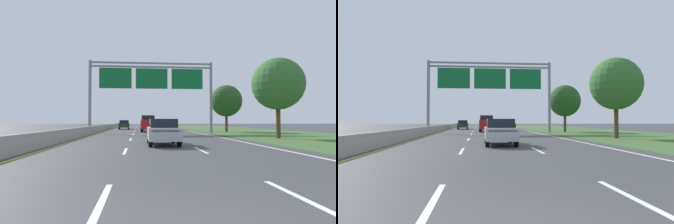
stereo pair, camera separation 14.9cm
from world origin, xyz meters
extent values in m
plane|color=#3D3D3F|center=(0.00, 35.00, 0.00)|extent=(220.00, 220.00, 0.00)
cube|color=white|center=(-1.85, 1.50, 0.00)|extent=(0.14, 3.00, 0.01)
cube|color=white|center=(-1.85, 10.50, 0.00)|extent=(0.14, 3.00, 0.01)
cube|color=white|center=(-1.85, 19.50, 0.00)|extent=(0.14, 3.00, 0.01)
cube|color=white|center=(-1.85, 28.50, 0.00)|extent=(0.14, 3.00, 0.01)
cube|color=white|center=(-1.85, 37.50, 0.00)|extent=(0.14, 3.00, 0.01)
cube|color=white|center=(-1.85, 46.50, 0.00)|extent=(0.14, 3.00, 0.01)
cube|color=white|center=(-1.85, 55.50, 0.00)|extent=(0.14, 3.00, 0.01)
cube|color=white|center=(-1.85, 64.50, 0.00)|extent=(0.14, 3.00, 0.01)
cube|color=white|center=(-1.85, 73.50, 0.00)|extent=(0.14, 3.00, 0.01)
cube|color=white|center=(-1.85, 82.50, 0.00)|extent=(0.14, 3.00, 0.01)
cube|color=white|center=(1.85, 1.50, 0.00)|extent=(0.14, 3.00, 0.01)
cube|color=white|center=(1.85, 10.50, 0.00)|extent=(0.14, 3.00, 0.01)
cube|color=white|center=(1.85, 19.50, 0.00)|extent=(0.14, 3.00, 0.01)
cube|color=white|center=(1.85, 28.50, 0.00)|extent=(0.14, 3.00, 0.01)
cube|color=white|center=(1.85, 37.50, 0.00)|extent=(0.14, 3.00, 0.01)
cube|color=white|center=(1.85, 46.50, 0.00)|extent=(0.14, 3.00, 0.01)
cube|color=white|center=(1.85, 55.50, 0.00)|extent=(0.14, 3.00, 0.01)
cube|color=white|center=(1.85, 64.50, 0.00)|extent=(0.14, 3.00, 0.01)
cube|color=white|center=(1.85, 73.50, 0.00)|extent=(0.14, 3.00, 0.01)
cube|color=white|center=(1.85, 82.50, 0.00)|extent=(0.14, 3.00, 0.01)
cube|color=white|center=(5.90, 35.00, 0.00)|extent=(0.16, 106.00, 0.01)
cube|color=gold|center=(-5.90, 35.00, 0.00)|extent=(0.16, 106.00, 0.01)
cube|color=#3D602D|center=(13.95, 35.00, 0.01)|extent=(14.00, 110.00, 0.02)
cube|color=#99968E|center=(-6.60, 35.00, 0.28)|extent=(0.60, 110.00, 0.55)
cube|color=#99968E|center=(-6.60, 35.00, 0.70)|extent=(0.25, 110.00, 0.30)
cylinder|color=gray|center=(-7.05, 31.88, 4.35)|extent=(0.36, 0.36, 8.70)
cylinder|color=gray|center=(7.65, 31.88, 4.35)|extent=(0.36, 0.36, 8.70)
cube|color=gray|center=(0.30, 31.88, 8.47)|extent=(14.70, 0.24, 0.20)
cube|color=gray|center=(0.30, 31.88, 8.02)|extent=(14.70, 0.24, 0.20)
cube|color=#0C602D|center=(-4.03, 31.70, 6.57)|extent=(3.83, 0.12, 2.45)
cube|color=#0C602D|center=(0.30, 31.70, 6.57)|extent=(3.83, 0.12, 2.45)
cube|color=#0C602D|center=(4.63, 31.70, 6.57)|extent=(3.83, 0.12, 2.45)
cube|color=maroon|center=(0.00, 35.68, 0.92)|extent=(2.06, 5.42, 1.00)
cube|color=black|center=(-0.01, 36.53, 1.81)|extent=(1.74, 1.92, 0.78)
cube|color=#B21414|center=(0.03, 33.02, 1.22)|extent=(1.68, 0.10, 0.12)
cube|color=maroon|center=(0.02, 33.95, 1.52)|extent=(2.02, 1.97, 0.20)
cylinder|color=black|center=(-0.87, 37.50, 0.42)|extent=(0.31, 0.84, 0.84)
cylinder|color=black|center=(0.83, 37.52, 0.42)|extent=(0.31, 0.84, 0.84)
cylinder|color=black|center=(-0.83, 33.83, 0.42)|extent=(0.31, 0.84, 0.84)
cylinder|color=black|center=(0.87, 33.85, 0.42)|extent=(0.31, 0.84, 0.84)
cube|color=slate|center=(0.15, 44.12, 0.69)|extent=(1.87, 4.42, 0.72)
cube|color=black|center=(0.15, 44.07, 1.31)|extent=(1.59, 2.32, 0.52)
cube|color=#B21414|center=(0.17, 41.96, 0.91)|extent=(1.53, 0.10, 0.12)
cylinder|color=black|center=(-0.67, 45.61, 0.33)|extent=(0.23, 0.66, 0.66)
cylinder|color=black|center=(0.93, 45.63, 0.33)|extent=(0.23, 0.66, 0.66)
cylinder|color=black|center=(-0.63, 42.62, 0.33)|extent=(0.23, 0.66, 0.66)
cylinder|color=black|center=(0.97, 42.64, 0.33)|extent=(0.23, 0.66, 0.66)
cube|color=#193D23|center=(-3.80, 47.91, 0.69)|extent=(1.95, 4.45, 0.72)
cube|color=black|center=(-3.80, 47.86, 1.31)|extent=(1.63, 2.35, 0.52)
cube|color=#B21414|center=(-3.73, 45.75, 0.91)|extent=(1.53, 0.13, 0.12)
cylinder|color=black|center=(-4.64, 49.38, 0.33)|extent=(0.24, 0.67, 0.66)
cylinder|color=black|center=(-3.04, 49.42, 0.33)|extent=(0.24, 0.67, 0.66)
cylinder|color=black|center=(-4.55, 46.39, 0.33)|extent=(0.24, 0.67, 0.66)
cylinder|color=black|center=(-2.95, 46.43, 0.33)|extent=(0.24, 0.67, 0.66)
cube|color=#161E47|center=(3.74, 42.88, 0.69)|extent=(1.92, 4.44, 0.72)
cube|color=black|center=(3.74, 42.83, 1.31)|extent=(1.62, 2.33, 0.52)
cube|color=#B21414|center=(3.69, 40.72, 0.91)|extent=(1.53, 0.11, 0.12)
cylinder|color=black|center=(2.98, 44.40, 0.33)|extent=(0.23, 0.66, 0.66)
cylinder|color=black|center=(4.58, 44.36, 0.33)|extent=(0.23, 0.66, 0.66)
cylinder|color=black|center=(2.91, 41.41, 0.33)|extent=(0.23, 0.66, 0.66)
cylinder|color=black|center=(4.51, 41.37, 0.33)|extent=(0.23, 0.66, 0.66)
cube|color=#B2B5BA|center=(0.24, 14.03, 0.69)|extent=(1.83, 4.40, 0.72)
cube|color=black|center=(0.24, 13.98, 1.31)|extent=(1.57, 2.30, 0.52)
cube|color=#B21414|center=(0.24, 11.87, 0.91)|extent=(1.53, 0.08, 0.12)
cylinder|color=black|center=(-0.55, 15.53, 0.33)|extent=(0.22, 0.66, 0.66)
cylinder|color=black|center=(1.05, 15.52, 0.33)|extent=(0.22, 0.66, 0.66)
cylinder|color=black|center=(-0.56, 12.53, 0.33)|extent=(0.22, 0.66, 0.66)
cylinder|color=black|center=(1.04, 12.53, 0.33)|extent=(0.22, 0.66, 0.66)
cylinder|color=#4C3823|center=(10.30, 19.62, 1.40)|extent=(0.36, 0.36, 2.81)
sphere|color=#33662D|center=(10.30, 19.62, 4.54)|extent=(4.33, 4.33, 4.33)
cylinder|color=#4C3823|center=(10.39, 34.52, 1.22)|extent=(0.36, 0.36, 2.45)
sphere|color=#234C1E|center=(10.39, 34.52, 4.13)|extent=(4.21, 4.21, 4.21)
camera|label=1|loc=(-1.18, -3.82, 1.45)|focal=31.52mm
camera|label=2|loc=(-1.04, -3.84, 1.45)|focal=31.52mm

